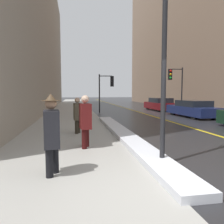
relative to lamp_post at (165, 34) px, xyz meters
name	(u,v)px	position (x,y,z in m)	size (l,w,h in m)	color
ground_plane	(171,188)	(-0.37, -1.31, -3.08)	(160.00, 160.00, 0.00)	#232326
sidewalk_slab	(71,113)	(-2.37, 13.69, -3.07)	(4.00, 80.00, 0.01)	#9E9B93
road_centre_stripe	(140,112)	(3.63, 13.69, -3.08)	(0.16, 80.00, 0.00)	gold
snow_bank_curb	(123,134)	(-0.16, 3.53, -3.00)	(0.70, 10.96, 0.16)	silver
building_facade_left	(19,31)	(-7.37, 18.69, 4.75)	(6.00, 36.00, 15.66)	gray
building_facade_right	(195,3)	(12.63, 20.69, 9.56)	(6.00, 36.00, 25.28)	#846B56
lamp_post	(165,34)	(0.00, 0.00, 0.00)	(0.28, 0.28, 5.18)	black
traffic_light_near	(108,85)	(0.79, 13.93, -0.69)	(1.31, 0.35, 3.32)	black
traffic_light_far	(175,80)	(6.38, 12.63, -0.27)	(1.31, 0.32, 3.88)	black
pedestrian_in_glasses	(52,131)	(-2.56, -0.31, -2.14)	(0.37, 0.56, 1.71)	black
pedestrian_with_shoulder_bag	(85,119)	(-1.76, 1.88, -2.16)	(0.38, 0.76, 1.65)	#340C0C
pedestrian_nearside	(77,114)	(-1.96, 4.42, -2.23)	(0.35, 0.53, 1.53)	#2A241B
parked_car_navy	(192,109)	(6.32, 9.58, -2.51)	(1.92, 4.74, 1.19)	navy
parked_car_maroon	(160,104)	(6.28, 15.47, -2.50)	(1.90, 4.50, 1.23)	#600F14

